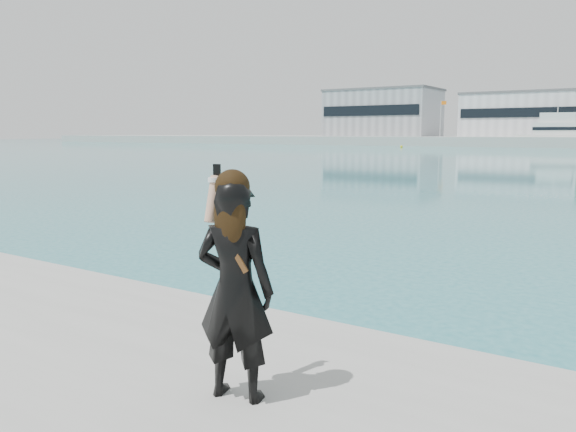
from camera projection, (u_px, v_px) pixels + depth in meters
name	position (u px, v px, depth m)	size (l,w,h in m)	color
ground	(244.00, 423.00, 5.36)	(500.00, 500.00, 0.00)	#1B7480
warehouse_grey_left	(383.00, 113.00, 139.94)	(26.52, 16.36, 11.50)	gray
warehouse_white	(523.00, 115.00, 122.20)	(24.48, 15.35, 9.50)	silver
flagpole_left	(441.00, 116.00, 125.08)	(1.28, 0.16, 8.00)	silver
motor_yacht	(565.00, 135.00, 106.24)	(19.04, 7.85, 8.62)	white
buoy_far	(401.00, 147.00, 108.37)	(0.50, 0.50, 0.50)	yellow
woman	(235.00, 283.00, 4.05)	(0.67, 0.52, 1.71)	black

